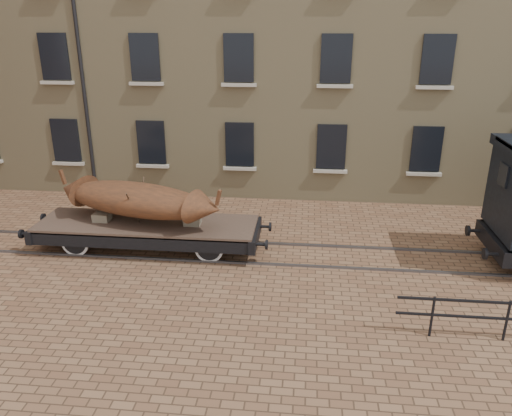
# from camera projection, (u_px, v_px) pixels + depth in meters

# --- Properties ---
(ground) EXTENTS (90.00, 90.00, 0.00)m
(ground) POSITION_uv_depth(u_px,v_px,m) (300.00, 256.00, 15.13)
(ground) COLOR brown
(warehouse_cream) EXTENTS (40.00, 10.19, 14.00)m
(warehouse_cream) POSITION_uv_depth(u_px,v_px,m) (379.00, 12.00, 21.64)
(warehouse_cream) COLOR tan
(warehouse_cream) RESTS_ON ground
(rail_track) EXTENTS (30.00, 1.52, 0.06)m
(rail_track) POSITION_uv_depth(u_px,v_px,m) (300.00, 255.00, 15.12)
(rail_track) COLOR #59595E
(rail_track) RESTS_ON ground
(flatcar_wagon) EXTENTS (7.54, 2.05, 1.14)m
(flatcar_wagon) POSITION_uv_depth(u_px,v_px,m) (148.00, 228.00, 15.33)
(flatcar_wagon) COLOR brown
(flatcar_wagon) RESTS_ON ground
(iron_boat) EXTENTS (5.58, 2.76, 1.39)m
(iron_boat) POSITION_uv_depth(u_px,v_px,m) (137.00, 199.00, 15.03)
(iron_boat) COLOR brown
(iron_boat) RESTS_ON flatcar_wagon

